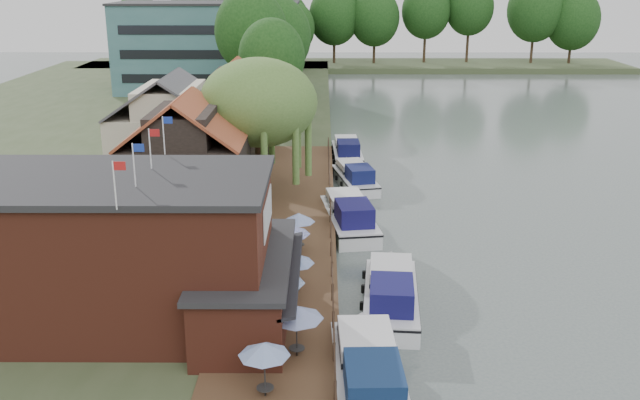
{
  "coord_description": "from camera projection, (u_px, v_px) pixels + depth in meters",
  "views": [
    {
      "loc": [
        -5.78,
        -32.31,
        17.21
      ],
      "look_at": [
        -6.0,
        12.0,
        3.0
      ],
      "focal_mm": 40.0,
      "sensor_mm": 36.0,
      "label": 1
    }
  ],
  "objects": [
    {
      "name": "ground",
      "position": [
        437.0,
        329.0,
        35.99
      ],
      "size": [
        260.0,
        260.0,
        0.0
      ],
      "primitive_type": "plane",
      "color": "#4B5655",
      "rests_on": "ground"
    },
    {
      "name": "land_bank",
      "position": [
        75.0,
        152.0,
        69.31
      ],
      "size": [
        50.0,
        140.0,
        1.0
      ],
      "primitive_type": "cube",
      "color": "#384728",
      "rests_on": "ground"
    },
    {
      "name": "quay_deck",
      "position": [
        288.0,
        239.0,
        45.23
      ],
      "size": [
        6.0,
        50.0,
        0.1
      ],
      "primitive_type": "cube",
      "color": "#47301E",
      "rests_on": "land_bank"
    },
    {
      "name": "quay_rail",
      "position": [
        331.0,
        229.0,
        45.56
      ],
      "size": [
        0.2,
        49.0,
        1.0
      ],
      "primitive_type": null,
      "color": "black",
      "rests_on": "land_bank"
    },
    {
      "name": "pub",
      "position": [
        150.0,
        250.0,
        33.69
      ],
      "size": [
        20.0,
        11.0,
        7.3
      ],
      "primitive_type": null,
      "color": "maroon",
      "rests_on": "land_bank"
    },
    {
      "name": "hotel_block",
      "position": [
        209.0,
        47.0,
        100.57
      ],
      "size": [
        25.4,
        12.4,
        12.3
      ],
      "primitive_type": null,
      "color": "#38666B",
      "rests_on": "land_bank"
    },
    {
      "name": "cottage_a",
      "position": [
        186.0,
        159.0,
        47.79
      ],
      "size": [
        8.6,
        7.6,
        8.5
      ],
      "primitive_type": null,
      "color": "black",
      "rests_on": "land_bank"
    },
    {
      "name": "cottage_b",
      "position": [
        172.0,
        128.0,
        57.33
      ],
      "size": [
        9.6,
        8.6,
        8.5
      ],
      "primitive_type": null,
      "color": "beige",
      "rests_on": "land_bank"
    },
    {
      "name": "cottage_c",
      "position": [
        235.0,
        107.0,
        65.88
      ],
      "size": [
        7.6,
        7.6,
        8.5
      ],
      "primitive_type": null,
      "color": "black",
      "rests_on": "land_bank"
    },
    {
      "name": "willow",
      "position": [
        259.0,
        129.0,
        52.24
      ],
      "size": [
        8.6,
        8.6,
        10.43
      ],
      "primitive_type": null,
      "color": "#476B2D",
      "rests_on": "land_bank"
    },
    {
      "name": "umbrella_0",
      "position": [
        265.0,
        369.0,
        28.03
      ],
      "size": [
        2.08,
        2.08,
        2.38
      ],
      "primitive_type": null,
      "color": "#1C469B",
      "rests_on": "quay_deck"
    },
    {
      "name": "umbrella_1",
      "position": [
        297.0,
        331.0,
        31.01
      ],
      "size": [
        2.39,
        2.39,
        2.38
      ],
      "primitive_type": null,
      "color": "navy",
      "rests_on": "quay_deck"
    },
    {
      "name": "umbrella_2",
      "position": [
        282.0,
        295.0,
        34.48
      ],
      "size": [
        2.31,
        2.31,
        2.38
      ],
      "primitive_type": null,
      "color": "navy",
      "rests_on": "quay_deck"
    },
    {
      "name": "umbrella_3",
      "position": [
        293.0,
        274.0,
        36.83
      ],
      "size": [
        2.23,
        2.23,
        2.38
      ],
      "primitive_type": null,
      "color": "#1C439A",
      "rests_on": "quay_deck"
    },
    {
      "name": "umbrella_4",
      "position": [
        290.0,
        244.0,
        40.91
      ],
      "size": [
        2.37,
        2.37,
        2.38
      ],
      "primitive_type": null,
      "color": "navy",
      "rests_on": "quay_deck"
    },
    {
      "name": "umbrella_5",
      "position": [
        299.0,
        232.0,
        42.9
      ],
      "size": [
        1.99,
        1.99,
        2.38
      ],
      "primitive_type": null,
      "color": "navy",
      "rests_on": "quay_deck"
    },
    {
      "name": "cruiser_0",
      "position": [
        369.0,
        368.0,
        30.13
      ],
      "size": [
        3.6,
        10.25,
        2.47
      ],
      "primitive_type": null,
      "rotation": [
        0.0,
        0.0,
        0.03
      ],
      "color": "silver",
      "rests_on": "ground"
    },
    {
      "name": "cruiser_1",
      "position": [
        391.0,
        289.0,
        37.74
      ],
      "size": [
        3.99,
        10.07,
        2.38
      ],
      "primitive_type": null,
      "rotation": [
        0.0,
        0.0,
        -0.08
      ],
      "color": "white",
      "rests_on": "ground"
    },
    {
      "name": "cruiser_2",
      "position": [
        349.0,
        212.0,
        49.71
      ],
      "size": [
        4.7,
        10.51,
        2.47
      ],
      "primitive_type": null,
      "rotation": [
        0.0,
        0.0,
        0.14
      ],
      "color": "silver",
      "rests_on": "ground"
    },
    {
      "name": "cruiser_3",
      "position": [
        355.0,
        174.0,
        59.67
      ],
      "size": [
        4.57,
        9.28,
        2.12
      ],
      "primitive_type": null,
      "rotation": [
        0.0,
        0.0,
        0.2
      ],
      "color": "silver",
      "rests_on": "ground"
    },
    {
      "name": "cruiser_4",
      "position": [
        347.0,
        149.0,
        68.06
      ],
      "size": [
        3.29,
        9.32,
        2.21
      ],
      "primitive_type": null,
      "rotation": [
        0.0,
        0.0,
        0.03
      ],
      "color": "white",
      "rests_on": "ground"
    },
    {
      "name": "bank_tree_0",
      "position": [
        272.0,
        76.0,
        73.72
      ],
      "size": [
        6.88,
        6.88,
        11.85
      ],
      "primitive_type": null,
      "color": "#143811",
      "rests_on": "land_bank"
    },
    {
      "name": "bank_tree_1",
      "position": [
        252.0,
        52.0,
        83.0
      ],
      "size": [
        8.44,
        8.44,
        14.57
      ],
      "primitive_type": null,
      "color": "#143811",
      "rests_on": "land_bank"
    },
    {
      "name": "bank_tree_2",
      "position": [
        277.0,
        50.0,
        90.16
      ],
      "size": [
        8.8,
        8.8,
        13.51
      ],
      "primitive_type": null,
      "color": "#143811",
      "rests_on": "land_bank"
    },
    {
      "name": "bank_tree_3",
      "position": [
        249.0,
        44.0,
        108.81
      ],
      "size": [
        6.82,
        6.82,
        11.54
      ],
      "primitive_type": null,
      "color": "#143811",
      "rests_on": "land_bank"
    },
    {
      "name": "bank_tree_4",
      "position": [
        269.0,
        36.0,
        116.89
      ],
      "size": [
        8.53,
        8.53,
        12.27
      ],
      "primitive_type": null,
      "color": "#143811",
      "rests_on": "land_bank"
    },
    {
      "name": "bank_tree_5",
      "position": [
        292.0,
        35.0,
        124.02
      ],
      "size": [
        8.06,
        8.06,
        11.56
      ],
      "primitive_type": null,
      "color": "#143811",
      "rests_on": "land_bank"
    }
  ]
}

